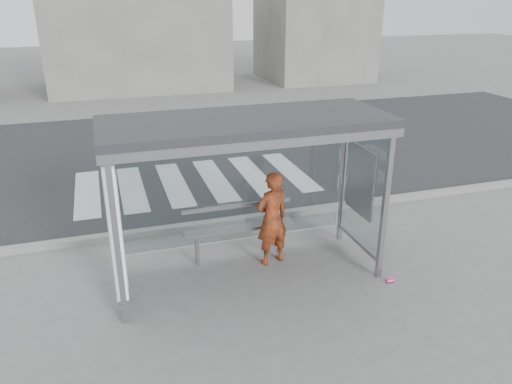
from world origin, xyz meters
TOP-DOWN VIEW (x-y plane):
  - ground at (0.00, 0.00)m, footprint 80.00×80.00m
  - road at (0.00, 7.00)m, footprint 30.00×10.00m
  - curb at (0.00, 1.95)m, footprint 30.00×0.18m
  - crosswalk at (0.00, 4.50)m, footprint 5.55×3.00m
  - bus_shelter at (-0.37, 0.06)m, footprint 4.25×1.65m
  - building_center at (0.00, 18.00)m, footprint 8.00×5.00m
  - building_right at (9.00, 18.00)m, footprint 5.00×5.00m
  - person at (0.50, 0.27)m, footprint 0.67×0.53m
  - bench at (0.02, 0.58)m, footprint 1.90×0.23m
  - soda_can at (2.09, -0.93)m, footprint 0.13×0.07m

SIDE VIEW (x-z plane):
  - ground at x=0.00m, z-range 0.00..0.00m
  - crosswalk at x=0.00m, z-range 0.00..0.00m
  - road at x=0.00m, z-range 0.00..0.01m
  - soda_can at x=2.09m, z-range 0.00..0.07m
  - curb at x=0.00m, z-range 0.00..0.12m
  - bench at x=0.02m, z-range 0.09..1.07m
  - person at x=0.50m, z-range 0.00..1.63m
  - bus_shelter at x=-0.37m, z-range 0.67..3.29m
  - building_center at x=0.00m, z-range 0.00..5.00m
  - building_right at x=9.00m, z-range 0.00..7.00m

